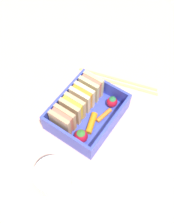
% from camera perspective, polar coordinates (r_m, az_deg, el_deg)
% --- Properties ---
extents(ground_plane, '(1.20, 1.20, 0.02)m').
position_cam_1_polar(ground_plane, '(0.61, 0.00, -1.77)').
color(ground_plane, '#E4AF98').
extents(bento_tray, '(0.16, 0.14, 0.01)m').
position_cam_1_polar(bento_tray, '(0.59, 0.00, -1.03)').
color(bento_tray, '#3F4ECA').
rests_on(bento_tray, ground_plane).
extents(bento_rim, '(0.16, 0.14, 0.04)m').
position_cam_1_polar(bento_rim, '(0.57, 0.00, 0.32)').
color(bento_rim, '#3F4ECA').
rests_on(bento_rim, bento_tray).
extents(sandwich_left, '(0.03, 0.05, 0.06)m').
position_cam_1_polar(sandwich_left, '(0.55, -5.56, -1.92)').
color(sandwich_left, tan).
rests_on(sandwich_left, bento_tray).
extents(sandwich_center_left, '(0.03, 0.05, 0.06)m').
position_cam_1_polar(sandwich_center_left, '(0.56, -3.29, 0.78)').
color(sandwich_center_left, tan).
rests_on(sandwich_center_left, bento_tray).
extents(sandwich_center, '(0.03, 0.05, 0.06)m').
position_cam_1_polar(sandwich_center, '(0.58, -1.12, 3.35)').
color(sandwich_center, beige).
rests_on(sandwich_center, bento_tray).
extents(sandwich_center_right, '(0.03, 0.05, 0.06)m').
position_cam_1_polar(sandwich_center_right, '(0.59, 0.94, 5.77)').
color(sandwich_center_right, '#DAC285').
rests_on(sandwich_center_right, bento_tray).
extents(strawberry_far_left, '(0.03, 0.03, 0.04)m').
position_cam_1_polar(strawberry_far_left, '(0.54, -1.38, -5.50)').
color(strawberry_far_left, red).
rests_on(strawberry_far_left, bento_tray).
extents(carrot_stick_left, '(0.05, 0.03, 0.01)m').
position_cam_1_polar(carrot_stick_left, '(0.57, 1.05, -2.54)').
color(carrot_stick_left, orange).
rests_on(carrot_stick_left, bento_tray).
extents(carrot_stick_far_left, '(0.05, 0.02, 0.01)m').
position_cam_1_polar(carrot_stick_far_left, '(0.58, 3.89, -0.75)').
color(carrot_stick_far_left, orange).
rests_on(carrot_stick_far_left, bento_tray).
extents(strawberry_left, '(0.03, 0.03, 0.03)m').
position_cam_1_polar(strawberry_left, '(0.59, 5.77, 2.36)').
color(strawberry_left, red).
rests_on(strawberry_left, bento_tray).
extents(chopstick_pair, '(0.07, 0.21, 0.01)m').
position_cam_1_polar(chopstick_pair, '(0.66, 7.17, 7.02)').
color(chopstick_pair, tan).
rests_on(chopstick_pair, ground_plane).
extents(drinking_glass, '(0.07, 0.07, 0.09)m').
position_cam_1_polar(drinking_glass, '(0.50, -7.46, -15.07)').
color(drinking_glass, silver).
rests_on(drinking_glass, ground_plane).
extents(folded_napkin, '(0.18, 0.17, 0.00)m').
position_cam_1_polar(folded_napkin, '(0.57, 14.25, -10.16)').
color(folded_napkin, silver).
rests_on(folded_napkin, ground_plane).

